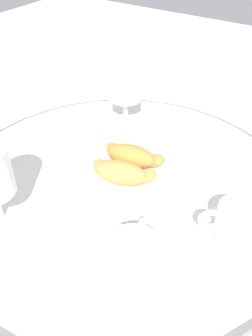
{
  "coord_description": "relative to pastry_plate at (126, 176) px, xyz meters",
  "views": [
    {
      "loc": [
        0.29,
        -0.42,
        0.45
      ],
      "look_at": [
        -0.0,
        0.02,
        0.03
      ],
      "focal_mm": 38.11,
      "sensor_mm": 36.0,
      "label": 1
    }
  ],
  "objects": [
    {
      "name": "coffee_cup_far",
      "position": [
        0.12,
        -0.17,
        0.02
      ],
      "size": [
        0.14,
        0.14,
        0.06
      ],
      "color": "white",
      "rests_on": "ground_plane"
    },
    {
      "name": "coffee_cup_near",
      "position": [
        0.23,
        -0.02,
        0.02
      ],
      "size": [
        0.14,
        0.14,
        0.06
      ],
      "color": "white",
      "rests_on": "ground_plane"
    },
    {
      "name": "sugar_packet",
      "position": [
        0.05,
        0.26,
        -0.01
      ],
      "size": [
        0.06,
        0.05,
        0.01
      ],
      "primitive_type": "cube",
      "rotation": [
        0.0,
        0.0,
        0.54
      ],
      "color": "white",
      "rests_on": "ground_plane"
    },
    {
      "name": "table_chrome_rim",
      "position": [
        0.0,
        -0.02,
        0.0
      ],
      "size": [
        0.72,
        0.72,
        0.02
      ],
      "primitive_type": "torus",
      "color": "silver",
      "rests_on": "ground_plane"
    },
    {
      "name": "croissant_large",
      "position": [
        0.01,
        -0.02,
        0.03
      ],
      "size": [
        0.13,
        0.09,
        0.04
      ],
      "color": "#D6994C",
      "rests_on": "pastry_plate"
    },
    {
      "name": "juice_glass_left",
      "position": [
        -0.12,
        0.18,
        0.08
      ],
      "size": [
        0.08,
        0.08,
        0.14
      ],
      "color": "white",
      "rests_on": "ground_plane"
    },
    {
      "name": "ground_plane",
      "position": [
        0.0,
        -0.02,
        -0.01
      ],
      "size": [
        2.2,
        2.2,
        0.0
      ],
      "primitive_type": "plane",
      "color": "silver"
    },
    {
      "name": "croissant_small",
      "position": [
        -0.01,
        0.03,
        0.03
      ],
      "size": [
        0.14,
        0.08,
        0.04
      ],
      "color": "#CC893D",
      "rests_on": "pastry_plate"
    },
    {
      "name": "pastry_plate",
      "position": [
        0.0,
        0.0,
        0.0
      ],
      "size": [
        0.23,
        0.23,
        0.02
      ],
      "color": "white",
      "rests_on": "ground_plane"
    }
  ]
}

